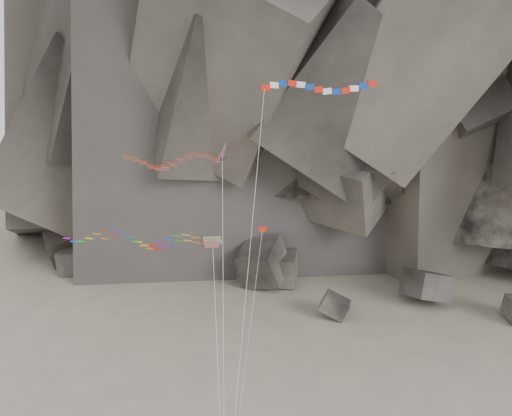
% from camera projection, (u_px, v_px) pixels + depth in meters
% --- Properties ---
extents(headland, '(110.00, 70.00, 84.00)m').
position_uv_depth(headland, '(331.00, 14.00, 105.61)').
color(headland, '#5C554B').
rests_on(headland, ground).
extents(boulder_field, '(76.38, 16.05, 8.35)m').
position_uv_depth(boulder_field, '(214.00, 267.00, 88.59)').
color(boulder_field, '#47423F').
rests_on(boulder_field, ground).
extents(delta_kite, '(12.67, 12.29, 25.46)m').
position_uv_depth(delta_kite, '(166.00, 160.00, 46.28)').
color(delta_kite, red).
rests_on(delta_kite, ground).
extents(banner_kite, '(8.91, 17.07, 30.11)m').
position_uv_depth(banner_kite, '(317.00, 90.00, 45.42)').
color(banner_kite, red).
rests_on(banner_kite, ground).
extents(parafoil_kite, '(18.17, 10.45, 18.09)m').
position_uv_depth(parafoil_kite, '(131.00, 238.00, 47.45)').
color(parafoil_kite, '#DBE50C').
rests_on(parafoil_kite, ground).
extents(pennant_kite, '(0.62, 9.62, 19.18)m').
position_uv_depth(pennant_kite, '(256.00, 279.00, 43.02)').
color(pennant_kite, red).
rests_on(pennant_kite, ground).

